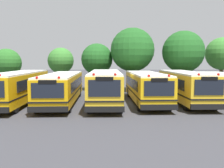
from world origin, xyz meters
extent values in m
plane|color=#38383D|center=(0.00, 0.00, 0.00)|extent=(160.00, 160.00, 0.00)
cube|color=#EAA80C|center=(-8.82, -0.21, 1.42)|extent=(2.52, 10.64, 2.15)
cube|color=white|center=(-8.82, -0.21, 2.56)|extent=(2.47, 10.43, 0.12)
cube|color=black|center=(-7.60, 0.10, 1.77)|extent=(0.12, 8.28, 0.77)
cube|color=black|center=(-10.05, 0.07, 1.77)|extent=(0.12, 8.28, 0.77)
cube|color=black|center=(-8.82, -0.21, 0.99)|extent=(2.54, 10.75, 0.10)
sphere|color=red|center=(-8.11, -5.37, 2.66)|extent=(0.18, 0.18, 0.18)
cylinder|color=black|center=(-7.72, -4.11, 0.50)|extent=(0.29, 1.00, 1.00)
cylinder|color=black|center=(-7.79, 3.31, 0.50)|extent=(0.29, 1.00, 1.00)
cylinder|color=black|center=(-9.92, 3.28, 0.50)|extent=(0.29, 1.00, 1.00)
cube|color=#EAA80C|center=(-5.30, 0.13, 1.34)|extent=(2.68, 10.98, 1.99)
cube|color=white|center=(-5.30, 0.13, 2.40)|extent=(2.62, 10.76, 0.12)
cube|color=black|center=(-5.20, -5.40, 0.53)|extent=(2.53, 0.21, 0.36)
cube|color=black|center=(-5.20, -5.35, 1.70)|extent=(2.03, 0.10, 0.95)
cube|color=black|center=(-4.05, 0.46, 1.66)|extent=(0.20, 8.53, 0.72)
cube|color=black|center=(-6.56, 0.41, 1.66)|extent=(0.20, 8.53, 0.72)
cube|color=black|center=(-5.30, 0.13, 0.95)|extent=(2.70, 11.09, 0.10)
sphere|color=red|center=(-4.52, -5.17, 2.50)|extent=(0.18, 0.18, 0.18)
sphere|color=red|center=(-5.88, -5.20, 2.50)|extent=(0.18, 0.18, 0.18)
cube|color=black|center=(-5.20, -5.36, 2.24)|extent=(1.11, 0.10, 0.24)
cylinder|color=black|center=(-4.13, -3.91, 0.50)|extent=(0.30, 1.01, 1.00)
cylinder|color=black|center=(-6.32, -3.95, 0.50)|extent=(0.30, 1.01, 1.00)
cylinder|color=black|center=(-4.27, 3.82, 0.50)|extent=(0.30, 1.01, 1.00)
cylinder|color=black|center=(-6.47, 3.78, 0.50)|extent=(0.30, 1.01, 1.00)
cube|color=yellow|center=(-1.65, -0.13, 1.45)|extent=(2.50, 10.59, 2.19)
cube|color=white|center=(-1.65, -0.13, 2.60)|extent=(2.45, 10.38, 0.12)
cube|color=black|center=(-1.67, -5.49, 0.53)|extent=(2.50, 0.17, 0.36)
cube|color=black|center=(-1.67, -5.44, 1.84)|extent=(2.01, 0.07, 1.05)
cube|color=black|center=(-0.40, 0.17, 1.80)|extent=(0.08, 8.25, 0.79)
cube|color=black|center=(-2.89, 0.18, 1.80)|extent=(0.08, 8.25, 0.79)
cube|color=black|center=(-1.65, -0.13, 1.01)|extent=(2.52, 10.69, 0.10)
sphere|color=red|center=(-1.00, -5.27, 2.70)|extent=(0.18, 0.18, 0.18)
sphere|color=red|center=(-2.34, -5.26, 2.70)|extent=(0.18, 0.18, 0.18)
cube|color=black|center=(-1.67, -5.45, 2.44)|extent=(1.10, 0.09, 0.24)
cylinder|color=black|center=(-0.58, -4.02, 0.50)|extent=(0.28, 1.00, 1.00)
cylinder|color=black|center=(-2.75, -4.01, 0.50)|extent=(0.28, 1.00, 1.00)
cylinder|color=black|center=(-0.55, 3.35, 0.50)|extent=(0.28, 1.00, 1.00)
cylinder|color=black|center=(-2.71, 3.36, 0.50)|extent=(0.28, 1.00, 1.00)
cube|color=yellow|center=(1.80, 0.16, 1.38)|extent=(2.57, 9.98, 2.06)
cube|color=white|center=(1.80, 0.16, 2.47)|extent=(2.52, 9.78, 0.12)
cube|color=black|center=(1.88, -4.88, 0.53)|extent=(2.47, 0.20, 0.36)
cube|color=black|center=(1.88, -4.83, 1.75)|extent=(1.98, 0.09, 0.99)
cube|color=black|center=(3.02, 0.48, 1.71)|extent=(0.16, 7.76, 0.74)
cube|color=black|center=(0.57, 0.44, 1.71)|extent=(0.16, 7.76, 0.74)
cube|color=black|center=(1.80, 0.16, 0.97)|extent=(2.60, 10.08, 0.10)
sphere|color=red|center=(2.54, -4.65, 2.57)|extent=(0.18, 0.18, 0.18)
sphere|color=red|center=(1.21, -4.67, 2.57)|extent=(0.18, 0.18, 0.18)
cube|color=black|center=(1.88, -4.84, 2.31)|extent=(1.09, 0.10, 0.24)
cylinder|color=black|center=(2.92, -3.39, 0.50)|extent=(0.30, 1.00, 1.00)
cylinder|color=black|center=(0.79, -3.42, 0.50)|extent=(0.30, 1.00, 1.00)
cylinder|color=black|center=(2.82, 3.35, 0.50)|extent=(0.30, 1.00, 1.00)
cylinder|color=black|center=(0.68, 3.32, 0.50)|extent=(0.30, 1.00, 1.00)
cube|color=yellow|center=(5.19, 0.24, 1.42)|extent=(2.39, 9.93, 2.14)
cube|color=white|center=(5.19, 0.24, 2.55)|extent=(2.34, 9.73, 0.12)
cube|color=black|center=(5.18, -4.80, 0.53)|extent=(2.41, 0.16, 0.36)
cube|color=black|center=(5.18, -4.75, 1.81)|extent=(1.94, 0.06, 1.03)
cube|color=black|center=(6.39, 0.53, 1.76)|extent=(0.06, 7.74, 0.77)
cube|color=black|center=(3.99, 0.54, 1.76)|extent=(0.06, 7.74, 0.77)
cube|color=black|center=(5.19, 0.24, 0.99)|extent=(2.41, 10.03, 0.10)
sphere|color=red|center=(5.83, -4.58, 2.65)|extent=(0.18, 0.18, 0.18)
sphere|color=red|center=(4.53, -4.58, 2.65)|extent=(0.18, 0.18, 0.18)
cube|color=black|center=(5.18, -4.76, 2.39)|extent=(1.06, 0.08, 0.24)
cylinder|color=black|center=(6.23, -3.33, 0.50)|extent=(0.28, 1.00, 1.00)
cylinder|color=black|center=(4.14, -3.33, 0.50)|extent=(0.28, 1.00, 1.00)
cylinder|color=black|center=(6.24, 3.40, 0.50)|extent=(0.28, 1.00, 1.00)
cylinder|color=black|center=(4.15, 3.40, 0.50)|extent=(0.28, 1.00, 1.00)
cube|color=black|center=(7.52, 0.06, 1.66)|extent=(0.09, 7.58, 0.71)
cylinder|color=black|center=(9.80, 2.83, 0.50)|extent=(0.29, 1.00, 1.00)
cylinder|color=black|center=(7.66, 2.82, 0.50)|extent=(0.29, 1.00, 1.00)
cylinder|color=#4C3823|center=(-13.04, 8.07, 1.03)|extent=(0.37, 0.37, 2.06)
sphere|color=#286623|center=(-13.04, 8.07, 3.30)|extent=(3.30, 3.30, 3.30)
sphere|color=#286623|center=(-13.31, 7.90, 3.28)|extent=(2.42, 2.42, 2.42)
cylinder|color=#4C3823|center=(-7.29, 10.53, 1.18)|extent=(0.42, 0.42, 2.36)
sphere|color=#387A2D|center=(-7.29, 10.53, 3.58)|extent=(3.25, 3.25, 3.25)
sphere|color=#387A2D|center=(-7.42, 10.34, 3.70)|extent=(2.33, 2.33, 2.33)
cylinder|color=#4C3823|center=(-2.70, 9.17, 1.17)|extent=(0.28, 0.28, 2.33)
sphere|color=#1E561E|center=(-2.70, 9.17, 3.75)|extent=(3.78, 3.78, 3.78)
sphere|color=#1E561E|center=(-2.73, 9.08, 3.66)|extent=(2.69, 2.69, 2.69)
cylinder|color=#4C3823|center=(1.45, 7.82, 1.47)|extent=(0.40, 0.40, 2.93)
sphere|color=#1E561E|center=(1.45, 7.82, 4.82)|extent=(5.03, 5.03, 5.03)
sphere|color=#1E561E|center=(1.96, 7.97, 4.84)|extent=(2.89, 2.89, 2.89)
cylinder|color=#4C3823|center=(7.32, 7.74, 1.39)|extent=(0.37, 0.37, 2.77)
sphere|color=#1E561E|center=(7.32, 7.74, 4.59)|extent=(4.83, 4.83, 4.83)
sphere|color=#1E561E|center=(7.43, 7.93, 4.77)|extent=(3.28, 3.28, 3.28)
cylinder|color=#4C3823|center=(13.08, 10.35, 1.46)|extent=(0.44, 0.44, 2.91)
sphere|color=#387A2D|center=(13.08, 10.35, 4.45)|extent=(4.11, 4.11, 4.11)
sphere|color=#387A2D|center=(12.97, 10.29, 4.79)|extent=(3.10, 3.10, 3.10)
camera|label=1|loc=(-1.54, -20.54, 3.53)|focal=39.34mm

